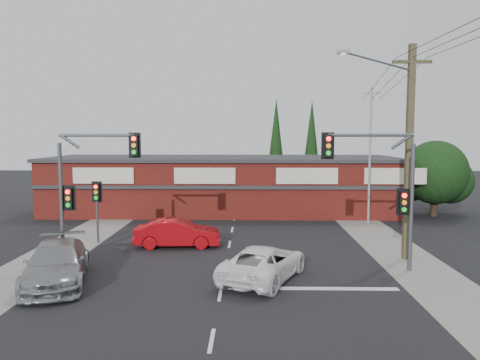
{
  "coord_description": "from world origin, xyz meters",
  "views": [
    {
      "loc": [
        1.07,
        -18.92,
        5.81
      ],
      "look_at": [
        0.62,
        3.0,
        3.75
      ],
      "focal_mm": 35.0,
      "sensor_mm": 36.0,
      "label": 1
    }
  ],
  "objects_px": {
    "utility_pole": "(406,145)",
    "shop_building": "(223,184)",
    "silver_suv": "(57,264)",
    "white_suv": "(264,263)",
    "red_sedan": "(178,233)"
  },
  "relations": [
    {
      "from": "silver_suv",
      "to": "utility_pole",
      "type": "height_order",
      "value": "utility_pole"
    },
    {
      "from": "silver_suv",
      "to": "red_sedan",
      "type": "height_order",
      "value": "silver_suv"
    },
    {
      "from": "red_sedan",
      "to": "shop_building",
      "type": "height_order",
      "value": "shop_building"
    },
    {
      "from": "white_suv",
      "to": "red_sedan",
      "type": "xyz_separation_m",
      "value": [
        -4.37,
        5.57,
        0.04
      ]
    },
    {
      "from": "shop_building",
      "to": "white_suv",
      "type": "bearing_deg",
      "value": -81.31
    },
    {
      "from": "silver_suv",
      "to": "utility_pole",
      "type": "bearing_deg",
      "value": -0.82
    },
    {
      "from": "white_suv",
      "to": "red_sedan",
      "type": "bearing_deg",
      "value": -28.28
    },
    {
      "from": "silver_suv",
      "to": "utility_pole",
      "type": "xyz_separation_m",
      "value": [
        14.9,
        4.02,
        4.59
      ]
    },
    {
      "from": "utility_pole",
      "to": "shop_building",
      "type": "bearing_deg",
      "value": 123.76
    },
    {
      "from": "shop_building",
      "to": "utility_pole",
      "type": "xyz_separation_m",
      "value": [
        9.36,
        -14.0,
        3.26
      ]
    },
    {
      "from": "red_sedan",
      "to": "utility_pole",
      "type": "xyz_separation_m",
      "value": [
        11.07,
        -2.21,
        4.66
      ]
    },
    {
      "from": "utility_pole",
      "to": "red_sedan",
      "type": "bearing_deg",
      "value": 168.71
    },
    {
      "from": "white_suv",
      "to": "utility_pole",
      "type": "xyz_separation_m",
      "value": [
        6.7,
        3.36,
        4.7
      ]
    },
    {
      "from": "silver_suv",
      "to": "shop_building",
      "type": "bearing_deg",
      "value": 56.97
    },
    {
      "from": "shop_building",
      "to": "red_sedan",
      "type": "bearing_deg",
      "value": -98.28
    }
  ]
}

